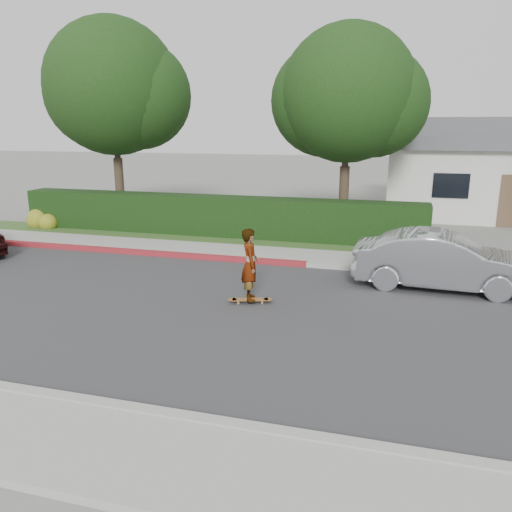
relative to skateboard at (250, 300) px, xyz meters
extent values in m
plane|color=slate|center=(-0.27, -0.74, -0.09)|extent=(120.00, 120.00, 0.00)
cube|color=#2D2D30|center=(-0.27, -0.74, -0.08)|extent=(60.00, 8.00, 0.01)
cube|color=#9E9E99|center=(-0.27, -4.84, -0.01)|extent=(60.00, 0.20, 0.15)
cube|color=gray|center=(-0.27, -5.74, -0.03)|extent=(60.00, 1.60, 0.12)
cube|color=#9E9E99|center=(-0.27, 3.36, -0.01)|extent=(60.00, 0.20, 0.15)
cube|color=maroon|center=(-5.27, 3.36, -0.01)|extent=(12.00, 0.21, 0.15)
cube|color=gray|center=(-0.27, 4.26, -0.03)|extent=(60.00, 1.60, 0.12)
cube|color=#2D4C1E|center=(-0.27, 5.86, -0.04)|extent=(60.00, 1.60, 0.10)
cube|color=black|center=(-3.27, 6.46, 0.66)|extent=(15.00, 1.00, 1.50)
sphere|color=#2D4C19|center=(-10.47, 6.06, 0.26)|extent=(0.90, 0.90, 0.90)
sphere|color=#2D4C19|center=(-9.87, 5.86, 0.21)|extent=(0.70, 0.70, 0.70)
cylinder|color=#33261C|center=(-7.77, 7.76, 1.26)|extent=(0.36, 0.36, 2.70)
cylinder|color=#33261C|center=(-7.77, 7.76, 3.29)|extent=(0.24, 0.24, 2.25)
sphere|color=black|center=(-7.77, 7.76, 5.31)|extent=(5.20, 5.20, 5.20)
sphere|color=black|center=(-8.57, 8.16, 5.11)|extent=(4.42, 4.42, 4.42)
sphere|color=black|center=(-6.87, 8.06, 5.01)|extent=(4.16, 4.16, 4.16)
cylinder|color=#33261C|center=(1.23, 8.26, 1.17)|extent=(0.36, 0.36, 2.52)
cylinder|color=#33261C|center=(1.23, 8.26, 3.06)|extent=(0.24, 0.24, 2.10)
sphere|color=black|center=(1.23, 8.26, 4.95)|extent=(4.80, 4.80, 4.80)
sphere|color=black|center=(0.43, 8.66, 4.75)|extent=(4.08, 4.08, 4.08)
sphere|color=black|center=(2.13, 8.56, 4.65)|extent=(3.84, 3.84, 3.84)
cube|color=beige|center=(7.73, 15.26, 1.41)|extent=(10.00, 8.00, 3.00)
cube|color=#4C4C51|center=(7.73, 15.26, 3.21)|extent=(10.60, 8.60, 0.60)
cube|color=#4C4C51|center=(7.73, 15.26, 3.81)|extent=(8.40, 6.40, 0.80)
cube|color=black|center=(5.23, 11.24, 1.51)|extent=(1.40, 0.06, 1.00)
cube|color=brown|center=(7.53, 11.24, 0.96)|extent=(0.90, 0.06, 2.10)
cylinder|color=#B96832|center=(-0.24, -0.15, -0.05)|extent=(0.06, 0.05, 0.05)
cylinder|color=#B96832|center=(-0.28, 0.00, -0.05)|extent=(0.06, 0.05, 0.05)
cylinder|color=#B96832|center=(0.28, 0.00, -0.05)|extent=(0.06, 0.05, 0.05)
cylinder|color=#B96832|center=(0.24, 0.15, -0.05)|extent=(0.06, 0.05, 0.05)
cube|color=silver|center=(-0.26, -0.08, -0.01)|extent=(0.09, 0.17, 0.02)
cube|color=silver|center=(0.26, 0.08, -0.01)|extent=(0.09, 0.17, 0.02)
cube|color=brown|center=(0.00, 0.00, 0.01)|extent=(0.84, 0.42, 0.02)
cylinder|color=brown|center=(-0.39, -0.12, 0.01)|extent=(0.25, 0.25, 0.02)
cylinder|color=brown|center=(0.39, 0.12, 0.01)|extent=(0.25, 0.25, 0.02)
imported|color=white|center=(0.00, 0.00, 0.84)|extent=(0.58, 0.70, 1.65)
imported|color=#B0B2B8|center=(4.29, 2.32, 0.62)|extent=(4.37, 1.71, 1.42)
camera|label=1|loc=(3.00, -10.38, 3.86)|focal=35.00mm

